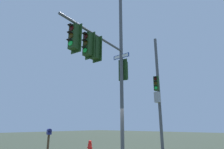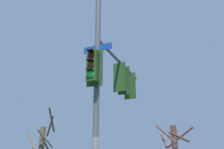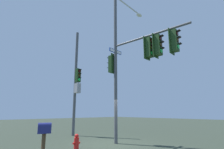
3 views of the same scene
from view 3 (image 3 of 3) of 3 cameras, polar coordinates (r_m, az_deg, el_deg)
ground_plane at (r=10.57m, az=-0.47°, el=-21.78°), size 80.00×80.00×0.00m
main_signal_pole_assembly at (r=10.61m, az=7.13°, el=7.80°), size 3.86×5.32×9.80m
secondary_pole_assembly at (r=14.48m, az=-11.57°, el=-2.15°), size 0.40×0.77×8.49m
fire_hydrant at (r=9.23m, az=-11.50°, el=-20.79°), size 0.38×0.24×0.73m
mailbox at (r=6.80m, az=-21.20°, el=-16.96°), size 0.50×0.38×1.41m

